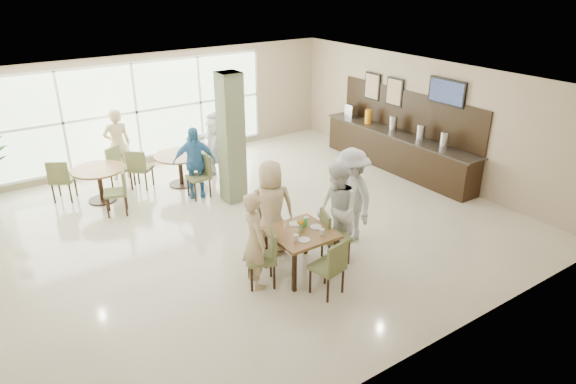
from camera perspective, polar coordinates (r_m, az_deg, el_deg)
ground at (r=10.30m, az=-4.71°, el=-3.63°), size 10.00×10.00×0.00m
room_shell at (r=9.64m, az=-5.05°, el=5.39°), size 10.00×10.00×10.00m
window_bank at (r=13.48m, az=-16.49°, el=8.52°), size 7.00×0.04×7.00m
column at (r=10.91m, az=-6.32°, el=5.88°), size 0.45×0.45×2.80m
main_table at (r=8.46m, az=1.40°, el=-4.96°), size 1.00×1.00×0.75m
round_table_left at (r=11.81m, az=-20.26°, el=1.67°), size 1.12×1.12×0.75m
round_table_right at (r=12.18m, az=-11.92°, el=3.39°), size 1.17×1.17×0.75m
chairs_main_table at (r=8.56m, az=1.30°, el=-6.03°), size 2.03×2.09×0.95m
chairs_table_left at (r=11.90m, az=-20.16°, el=1.32°), size 1.91×1.94×0.95m
chairs_table_right at (r=12.20m, az=-11.94°, el=2.85°), size 2.17×1.93×0.95m
tabletop_clutter at (r=8.41m, az=1.87°, el=-4.01°), size 0.67×0.74×0.21m
buffet_counter at (r=13.17m, az=12.05°, el=4.77°), size 0.64×4.70×1.95m
wall_tv at (r=12.23m, az=17.24°, el=10.57°), size 0.06×1.00×0.58m
framed_art_a at (r=13.33m, az=11.75°, el=10.83°), size 0.05×0.55×0.70m
framed_art_b at (r=13.88m, az=9.36°, el=11.51°), size 0.05×0.55×0.70m
teen_left at (r=8.07m, az=-3.71°, el=-5.35°), size 0.47×0.64×1.61m
teen_far at (r=9.00m, az=-1.91°, el=-1.71°), size 0.94×0.72×1.71m
teen_right at (r=8.92m, az=5.44°, el=-2.10°), size 0.83×0.96×1.71m
teen_standing at (r=9.45m, az=7.03°, el=-0.35°), size 0.84×1.24×1.78m
adult_a at (r=11.43m, az=-10.37°, el=3.26°), size 1.06×0.85×1.59m
adult_b at (r=12.37m, az=-8.06°, el=5.12°), size 1.17×1.65×1.63m
adult_standing at (r=12.85m, az=-18.41°, el=5.04°), size 0.66×0.46×1.73m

